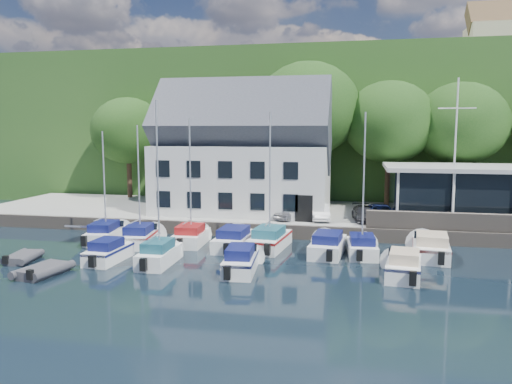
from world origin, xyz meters
TOP-DOWN VIEW (x-y plane):
  - ground at (0.00, 0.00)m, footprint 180.00×180.00m
  - quay at (0.00, 17.50)m, footprint 60.00×13.00m
  - quay_face at (0.00, 11.00)m, footprint 60.00×0.30m
  - hillside at (0.00, 62.00)m, footprint 160.00×75.00m
  - field_patch at (8.00, 70.00)m, footprint 50.00×30.00m
  - farmhouse at (22.00, 52.00)m, footprint 10.40×7.00m
  - harbor_building at (-7.00, 16.50)m, footprint 14.40×8.20m
  - club_pavilion at (11.00, 16.00)m, footprint 13.20×7.20m
  - seawall at (12.00, 11.40)m, footprint 18.00×0.50m
  - gangway at (-16.50, 9.00)m, footprint 1.20×6.00m
  - car_silver at (-2.80, 13.46)m, footprint 2.18×3.43m
  - car_white at (-0.37, 13.73)m, footprint 1.73×3.78m
  - car_dgrey at (2.89, 13.89)m, footprint 2.03×3.93m
  - car_blue at (4.07, 13.61)m, footprint 2.06×4.21m
  - flagpole at (8.93, 12.75)m, footprint 2.48×0.20m
  - tree_0 at (-20.14, 22.51)m, footprint 7.31×7.31m
  - tree_1 at (-11.57, 21.47)m, footprint 6.76×6.76m
  - tree_2 at (-2.18, 21.82)m, footprint 9.46×9.46m
  - tree_3 at (5.02, 22.14)m, footprint 8.14×8.14m
  - tree_4 at (11.05, 22.22)m, footprint 7.98×7.98m
  - boat_r1_0 at (-14.92, 7.69)m, footprint 2.77×6.44m
  - boat_r1_1 at (-12.10, 7.17)m, footprint 2.75×5.94m
  - boat_r1_2 at (-8.75, 7.98)m, footprint 2.26×5.46m
  - boat_r1_3 at (-5.57, 7.51)m, footprint 2.41×6.62m
  - boat_r1_4 at (-3.27, 7.84)m, footprint 2.86×6.82m
  - boat_r1_5 at (0.59, 7.09)m, footprint 2.63×6.56m
  - boat_r1_6 at (2.70, 7.13)m, footprint 2.27×5.36m
  - boat_r1_7 at (6.83, 7.42)m, footprint 2.93×6.30m
  - boat_r2_0 at (-12.15, 2.79)m, footprint 1.87×5.24m
  - boat_r2_1 at (-8.92, 2.79)m, footprint 1.86×5.71m
  - boat_r2_2 at (-3.92, 2.28)m, footprint 2.26×6.09m
  - boat_r2_4 at (4.83, 2.88)m, footprint 2.55×5.52m
  - dinghy_0 at (-17.19, 1.80)m, footprint 2.05×2.95m
  - dinghy_1 at (-14.23, -0.58)m, footprint 2.33×3.34m

SIDE VIEW (x-z plane):
  - ground at x=0.00m, z-range 0.00..0.00m
  - gangway at x=-16.50m, z-range -0.70..0.70m
  - dinghy_0 at x=-17.19m, z-range 0.00..0.64m
  - dinghy_1 at x=-14.23m, z-range 0.00..0.72m
  - quay at x=0.00m, z-range 0.00..1.00m
  - quay_face at x=0.00m, z-range 0.00..1.00m
  - boat_r2_0 at x=-12.15m, z-range 0.00..1.38m
  - boat_r1_5 at x=0.59m, z-range 0.00..1.44m
  - boat_r1_3 at x=-5.57m, z-range 0.00..1.45m
  - boat_r2_2 at x=-3.92m, z-range 0.00..1.46m
  - boat_r2_4 at x=4.83m, z-range 0.00..1.49m
  - boat_r1_7 at x=6.83m, z-range 0.00..1.55m
  - car_silver at x=-2.80m, z-range 1.00..2.09m
  - car_dgrey at x=2.89m, z-range 1.00..2.09m
  - seawall at x=12.00m, z-range 1.00..2.20m
  - car_white at x=-0.37m, z-range 1.00..2.20m
  - car_blue at x=4.07m, z-range 1.00..2.39m
  - club_pavilion at x=11.00m, z-range 1.00..5.10m
  - boat_r1_6 at x=2.70m, z-range 0.00..8.28m
  - boat_r1_2 at x=-8.75m, z-range 0.00..8.48m
  - boat_r1_0 at x=-14.92m, z-range 0.00..8.60m
  - boat_r1_1 at x=-12.10m, z-range 0.00..8.73m
  - boat_r2_1 at x=-8.92m, z-range 0.00..8.91m
  - boat_r1_4 at x=-3.27m, z-range 0.00..9.05m
  - harbor_building at x=-7.00m, z-range 1.00..9.70m
  - tree_1 at x=-11.57m, z-range 1.00..10.24m
  - tree_0 at x=-20.14m, z-range 1.00..10.99m
  - flagpole at x=8.93m, z-range 1.00..11.34m
  - tree_4 at x=11.05m, z-range 1.00..11.90m
  - tree_3 at x=5.02m, z-range 1.00..12.12m
  - tree_2 at x=-2.18m, z-range 1.00..13.93m
  - hillside at x=0.00m, z-range 0.00..16.00m
  - field_patch at x=8.00m, z-range 16.00..16.30m
  - farmhouse at x=22.00m, z-range 16.00..24.20m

